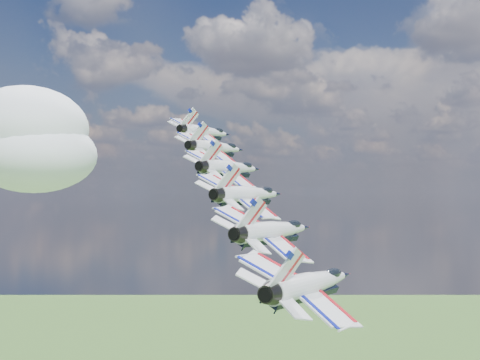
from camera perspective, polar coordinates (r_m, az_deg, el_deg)
The scene contains 7 objects.
cloud_left at distance 199.54m, azimuth -17.84°, elevation 2.66°, with size 46.60×36.61×18.31m, color white.
jet_0 at distance 111.86m, azimuth -2.91°, elevation 4.13°, with size 9.94×14.72×4.40m, color white, non-canonical shape.
jet_1 at distance 99.74m, azimuth -1.95°, elevation 2.78°, with size 9.94×14.72×4.40m, color white, non-canonical shape.
jet_2 at distance 87.73m, azimuth -0.74°, elevation 1.05°, with size 9.94×14.72×4.40m, color white, non-canonical shape.
jet_3 at distance 75.87m, azimuth 0.85°, elevation -1.22°, with size 9.94×14.72×4.40m, color white, non-canonical shape.
jet_4 at distance 64.26m, azimuth 3.04°, elevation -4.31°, with size 9.94×14.72×4.40m, color white, non-canonical shape.
jet_5 at distance 53.05m, azimuth 6.19°, elevation -8.74°, with size 9.94×14.72×4.40m, color white, non-canonical shape.
Camera 1 is at (55.06, -93.63, 154.72)m, focal length 50.00 mm.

